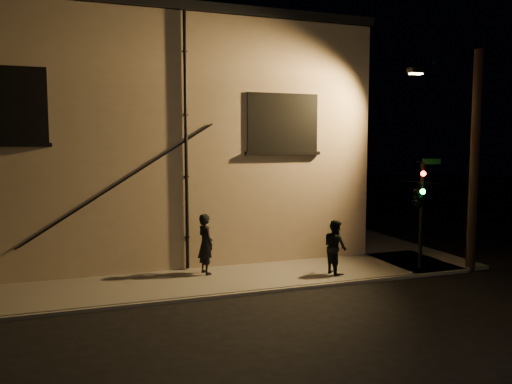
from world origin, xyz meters
name	(u,v)px	position (x,y,z in m)	size (l,w,h in m)	color
ground	(270,292)	(0.00, 0.00, 0.00)	(90.00, 90.00, 0.00)	black
sidewalk	(259,255)	(1.22, 4.39, 0.06)	(21.00, 16.00, 0.12)	#58544F
building	(130,141)	(-3.00, 8.99, 4.40)	(16.20, 12.23, 8.80)	tan
pedestrian_a	(206,244)	(-1.36, 2.19, 1.09)	(0.71, 0.46, 1.93)	black
pedestrian_b	(335,247)	(2.55, 0.85, 0.99)	(0.84, 0.66, 1.74)	black
traffic_signal	(419,195)	(5.37, 0.41, 2.59)	(1.39, 2.16, 3.66)	black
streetlamp_pole	(471,155)	(7.22, 0.18, 3.88)	(2.03, 1.39, 7.33)	black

